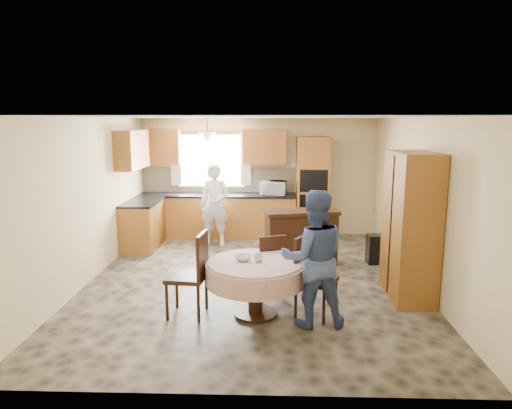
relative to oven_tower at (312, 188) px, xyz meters
The scene contains 36 objects.
floor 3.11m from the oven_tower, 113.15° to the right, with size 5.00×6.00×0.01m, color #6E614D.
ceiling 3.26m from the oven_tower, 113.15° to the right, with size 5.00×6.00×0.01m, color white.
wall_back 1.21m from the oven_tower, 164.91° to the left, with size 5.00×0.02×2.50m, color #D6C089.
wall_front 5.81m from the oven_tower, 101.43° to the right, with size 5.00×0.02×2.50m, color #D6C089.
wall_left 4.54m from the oven_tower, 143.61° to the right, with size 0.02×6.00×2.50m, color #D6C089.
wall_right 3.02m from the oven_tower, 63.35° to the right, with size 0.02×6.00×2.50m, color #D6C089.
window 2.24m from the oven_tower, behind, with size 1.40×0.03×1.10m, color white.
curtain_left 2.97m from the oven_tower, behind, with size 0.22×0.02×1.15m, color white.
curtain_right 1.54m from the oven_tower, behind, with size 0.22×0.02×1.15m, color white.
base_cab_back 2.09m from the oven_tower, behind, with size 3.30×0.60×0.88m, color #BE7432.
counter_back 2.01m from the oven_tower, behind, with size 3.30×0.64×0.04m, color black.
base_cab_left 3.52m from the oven_tower, 165.12° to the right, with size 0.60×1.20×0.88m, color #BE7432.
counter_left 3.47m from the oven_tower, 165.12° to the right, with size 0.64×1.20×0.04m, color black.
backsplash 2.03m from the oven_tower, behind, with size 3.30×0.02×0.55m, color #C2B388.
wall_cab_left 3.31m from the oven_tower, behind, with size 0.85×0.33×0.72m, color #AC582B.
wall_cab_right 1.32m from the oven_tower, behind, with size 0.90×0.33×0.72m, color #AC582B.
wall_cab_side 3.70m from the oven_tower, 165.67° to the right, with size 0.33×1.20×0.72m, color #AC582B.
oven_tower is the anchor object (origin of this frame).
oven_upper 0.37m from the oven_tower, 90.00° to the right, with size 0.56×0.01×0.45m, color black.
oven_lower 0.44m from the oven_tower, 90.00° to the right, with size 0.56×0.01×0.45m, color black.
pendant 2.40m from the oven_tower, behind, with size 0.36×0.36×0.18m, color beige.
sideboard 1.95m from the oven_tower, 100.65° to the right, with size 1.24×0.51×0.89m, color #331A0E.
space_heater 2.16m from the oven_tower, 60.04° to the right, with size 0.37×0.26×0.50m, color black.
cupboard 3.41m from the oven_tower, 71.70° to the right, with size 0.53×1.07×2.04m, color #BE7432.
dining_table 4.13m from the oven_tower, 104.87° to the right, with size 1.26×1.26×0.71m.
chair_left 4.41m from the oven_tower, 114.76° to the right, with size 0.52×0.52×1.08m.
chair_back 3.52m from the oven_tower, 104.47° to the right, with size 0.51×0.51×0.92m.
chair_right 3.95m from the oven_tower, 95.21° to the right, with size 0.61×0.61×1.03m.
framed_picture 2.80m from the oven_tower, 61.15° to the right, with size 0.06×0.60×0.50m.
microwave 0.81m from the oven_tower, behind, with size 0.52×0.35×0.29m, color silver.
person_sink 2.08m from the oven_tower, 161.88° to the right, with size 0.59×0.39×1.61m, color silver.
person_dining 4.21m from the oven_tower, 94.78° to the right, with size 0.81×0.63×1.66m, color #3B4E81.
bowl_sideboard 1.93m from the oven_tower, 109.21° to the right, with size 0.22×0.22×0.05m, color #B2B2B2.
bottle_sideboard 1.82m from the oven_tower, 91.79° to the right, with size 0.12×0.12×0.30m, color silver.
cup_table 4.09m from the oven_tower, 104.39° to the right, with size 0.12×0.12×0.09m, color #B2B2B2.
bowl_table 4.11m from the oven_tower, 107.13° to the right, with size 0.21×0.21×0.06m, color #B2B2B2.
Camera 1 is at (0.28, -6.75, 2.47)m, focal length 32.00 mm.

